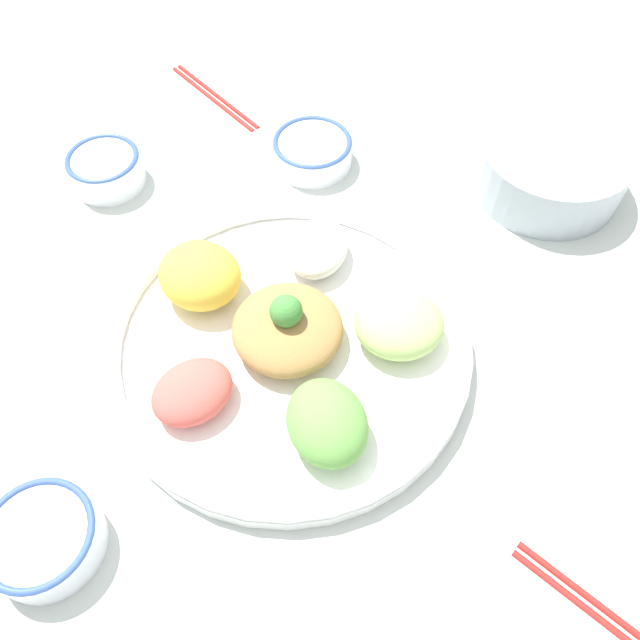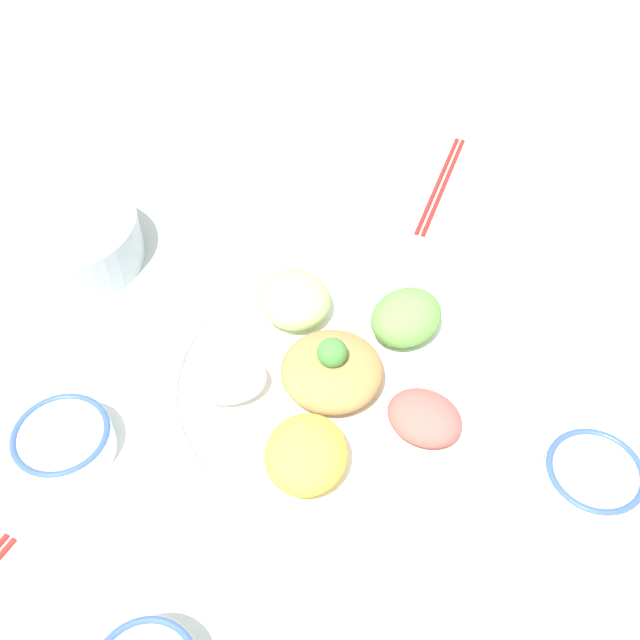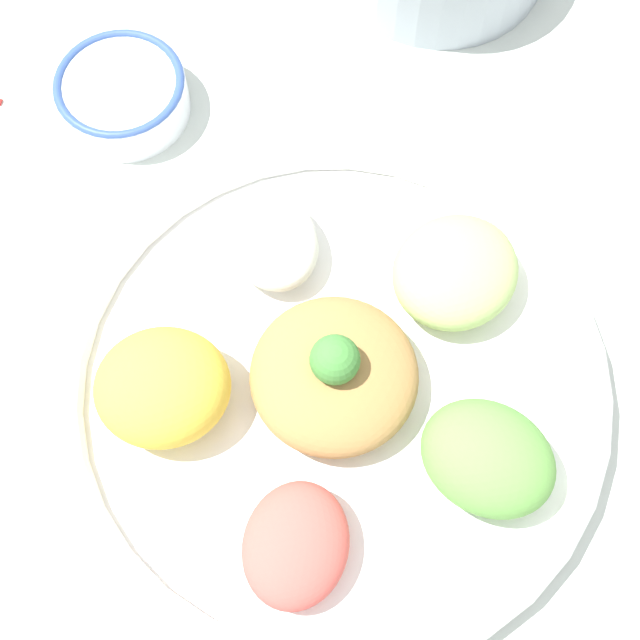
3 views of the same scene
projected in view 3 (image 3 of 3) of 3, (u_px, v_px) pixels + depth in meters
ground_plane at (340, 417)px, 0.66m from camera, size 2.40×2.40×0.00m
salad_platter at (334, 383)px, 0.65m from camera, size 0.40×0.40×0.09m
sauce_bowl_dark at (122, 93)px, 0.75m from camera, size 0.11×0.11×0.04m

